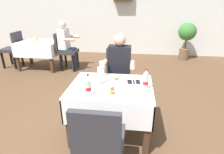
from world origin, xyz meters
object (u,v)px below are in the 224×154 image
at_px(beer_glass_middle, 102,69).
at_px(background_patron, 66,43).
at_px(background_chair_left, 13,47).
at_px(potted_plant_corner, 187,36).
at_px(background_dining_table, 39,48).
at_px(napkin_cutlery_set, 134,82).
at_px(chair_far_diner_seat, 117,75).
at_px(seated_diner_far, 119,68).
at_px(plate_near_camera, 112,91).
at_px(cola_bottle_primary, 88,86).
at_px(background_chair_right, 65,49).
at_px(plate_far_diner, 116,79).
at_px(cola_bottle_secondary, 146,80).
at_px(beer_glass_left, 100,76).
at_px(main_dining_table, 111,98).
at_px(background_table_tumbler, 37,40).
at_px(chair_near_camera_side, 99,141).

xyz_separation_m(beer_glass_middle, background_patron, (-1.31, 2.10, -0.13)).
xyz_separation_m(background_chair_left, potted_plant_corner, (4.79, 1.31, 0.18)).
bearing_deg(background_dining_table, napkin_cutlery_set, -41.42).
xyz_separation_m(chair_far_diner_seat, background_chair_left, (-2.98, 1.59, 0.00)).
bearing_deg(chair_far_diner_seat, potted_plant_corner, 58.03).
bearing_deg(chair_far_diner_seat, seated_diner_far, -69.49).
height_order(plate_near_camera, potted_plant_corner, potted_plant_corner).
xyz_separation_m(plate_near_camera, cola_bottle_primary, (-0.25, -0.10, 0.10)).
distance_m(seated_diner_far, background_chair_right, 2.32).
distance_m(beer_glass_middle, background_chair_right, 2.52).
distance_m(plate_far_diner, cola_bottle_primary, 0.55).
bearing_deg(background_patron, background_chair_right, 180.00).
xyz_separation_m(cola_bottle_primary, background_chair_left, (-2.76, 2.68, -0.29)).
distance_m(plate_near_camera, cola_bottle_secondary, 0.43).
relative_size(seated_diner_far, plate_near_camera, 5.43).
distance_m(plate_far_diner, beer_glass_left, 0.25).
bearing_deg(background_chair_left, main_dining_table, -38.75).
height_order(beer_glass_middle, background_chair_right, background_chair_right).
distance_m(chair_far_diner_seat, potted_plant_corner, 3.42).
relative_size(main_dining_table, plate_far_diner, 4.76).
bearing_deg(beer_glass_middle, seated_diner_far, 62.28).
relative_size(cola_bottle_primary, background_patron, 0.21).
height_order(seated_diner_far, beer_glass_middle, seated_diner_far).
bearing_deg(plate_near_camera, main_dining_table, 100.04).
bearing_deg(background_dining_table, cola_bottle_secondary, -42.38).
bearing_deg(cola_bottle_secondary, beer_glass_left, 169.76).
bearing_deg(background_patron, plate_near_camera, -59.56).
xyz_separation_m(beer_glass_middle, background_dining_table, (-2.09, 2.10, -0.30)).
bearing_deg(seated_diner_far, beer_glass_left, -106.07).
xyz_separation_m(cola_bottle_primary, potted_plant_corner, (2.03, 3.99, -0.10)).
height_order(plate_near_camera, napkin_cutlery_set, plate_near_camera).
bearing_deg(seated_diner_far, background_dining_table, 143.51).
relative_size(plate_near_camera, plate_far_diner, 1.05).
bearing_deg(napkin_cutlery_set, plate_far_diner, 170.24).
relative_size(plate_near_camera, background_chair_left, 0.24).
bearing_deg(plate_far_diner, background_chair_left, 143.93).
xyz_separation_m(seated_diner_far, cola_bottle_secondary, (0.39, -0.75, 0.14)).
distance_m(main_dining_table, background_patron, 2.82).
relative_size(beer_glass_middle, background_table_tumbler, 2.04).
xyz_separation_m(cola_bottle_secondary, background_patron, (-1.91, 2.45, -0.14)).
distance_m(main_dining_table, chair_near_camera_side, 0.80).
bearing_deg(chair_near_camera_side, cola_bottle_secondary, 60.45).
distance_m(cola_bottle_primary, background_patron, 2.96).
height_order(seated_diner_far, napkin_cutlery_set, seated_diner_far).
relative_size(beer_glass_left, background_dining_table, 0.22).
height_order(plate_near_camera, plate_far_diner, plate_far_diner).
xyz_separation_m(chair_near_camera_side, seated_diner_far, (0.04, 1.50, 0.16)).
relative_size(background_dining_table, background_table_tumbler, 9.44).
xyz_separation_m(chair_far_diner_seat, cola_bottle_primary, (-0.22, -1.09, 0.29)).
height_order(chair_far_diner_seat, potted_plant_corner, potted_plant_corner).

